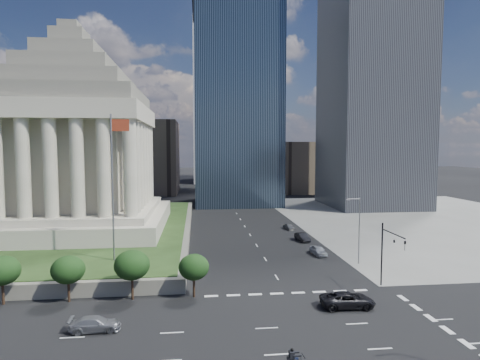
{
  "coord_description": "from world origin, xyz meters",
  "views": [
    {
      "loc": [
        -10.58,
        -31.78,
        17.14
      ],
      "look_at": [
        -5.2,
        17.78,
        13.33
      ],
      "focal_mm": 30.0,
      "sensor_mm": 36.0,
      "label": 1
    }
  ],
  "objects": [
    {
      "name": "plaza_terrace",
      "position": [
        -45.0,
        50.0,
        0.9
      ],
      "size": [
        66.0,
        70.0,
        1.8
      ],
      "primitive_type": "cube",
      "color": "#646155",
      "rests_on": "ground"
    },
    {
      "name": "motorcycle_trail",
      "position": [
        -3.49,
        -2.69,
        0.95
      ],
      "size": [
        2.61,
        0.88,
        1.91
      ],
      "primitive_type": null,
      "rotation": [
        0.0,
        0.0,
        0.07
      ],
      "color": "black",
      "rests_on": "ground"
    },
    {
      "name": "parked_sedan_far",
      "position": [
        9.0,
        51.56,
        0.63
      ],
      "size": [
        3.9,
        2.1,
        1.26
      ],
      "primitive_type": "imported",
      "rotation": [
        0.0,
        0.0,
        0.17
      ],
      "color": "#525559",
      "rests_on": "ground"
    },
    {
      "name": "flagpole",
      "position": [
        -21.83,
        24.0,
        13.11
      ],
      "size": [
        2.52,
        0.24,
        20.0
      ],
      "color": "slate",
      "rests_on": "plaza_lawn"
    },
    {
      "name": "ground",
      "position": [
        0.0,
        100.0,
        0.0
      ],
      "size": [
        500.0,
        500.0,
        0.0
      ],
      "primitive_type": "plane",
      "color": "black",
      "rests_on": "ground"
    },
    {
      "name": "plaza_lawn",
      "position": [
        -45.0,
        50.0,
        1.85
      ],
      "size": [
        64.0,
        68.0,
        0.1
      ],
      "primitive_type": "cube",
      "color": "#233716",
      "rests_on": "plaza_terrace"
    },
    {
      "name": "building_filler_nw",
      "position": [
        -30.0,
        130.0,
        14.0
      ],
      "size": [
        24.0,
        30.0,
        28.0
      ],
      "primitive_type": "cube",
      "color": "brown",
      "rests_on": "ground"
    },
    {
      "name": "skyscraper_tall",
      "position": [
        8.0,
        185.0,
        95.0
      ],
      "size": [
        40.0,
        40.0,
        190.0
      ],
      "primitive_type": "cube",
      "color": "gray",
      "rests_on": "ground"
    },
    {
      "name": "midrise_glass",
      "position": [
        2.0,
        95.0,
        30.0
      ],
      "size": [
        26.0,
        26.0,
        60.0
      ],
      "primitive_type": "cube",
      "color": "black",
      "rests_on": "ground"
    },
    {
      "name": "highrise_ne",
      "position": [
        42.0,
        85.0,
        50.0
      ],
      "size": [
        26.0,
        28.0,
        100.0
      ],
      "primitive_type": "cube",
      "color": "black",
      "rests_on": "ground"
    },
    {
      "name": "pickup_truck",
      "position": [
        5.63,
        9.11,
        0.82
      ],
      "size": [
        2.94,
        6.0,
        1.64
      ],
      "primitive_type": "imported",
      "rotation": [
        0.0,
        0.0,
        1.53
      ],
      "color": "black",
      "rests_on": "ground"
    },
    {
      "name": "traffic_signal_ne",
      "position": [
        12.5,
        13.7,
        5.25
      ],
      "size": [
        0.3,
        5.74,
        8.0
      ],
      "color": "black",
      "rests_on": "ground"
    },
    {
      "name": "parked_sedan_near",
      "position": [
        9.0,
        30.49,
        0.75
      ],
      "size": [
        4.55,
        2.15,
        1.5
      ],
      "primitive_type": "imported",
      "rotation": [
        0.0,
        0.0,
        0.09
      ],
      "color": "#9B9EA3",
      "rests_on": "ground"
    },
    {
      "name": "parked_sedan_mid",
      "position": [
        9.0,
        40.49,
        0.75
      ],
      "size": [
        4.69,
        2.13,
        1.49
      ],
      "primitive_type": "imported",
      "rotation": [
        0.0,
        0.0,
        0.13
      ],
      "color": "black",
      "rests_on": "ground"
    },
    {
      "name": "war_memorial",
      "position": [
        -34.0,
        48.0,
        21.4
      ],
      "size": [
        34.0,
        34.0,
        39.0
      ],
      "primitive_type": null,
      "color": "#9F9A85",
      "rests_on": "plaza_lawn"
    },
    {
      "name": "building_filler_ne",
      "position": [
        32.0,
        130.0,
        10.0
      ],
      "size": [
        20.0,
        30.0,
        20.0
      ],
      "primitive_type": "cube",
      "color": "brown",
      "rests_on": "ground"
    },
    {
      "name": "suv_grey",
      "position": [
        -20.23,
        6.16,
        0.69
      ],
      "size": [
        4.84,
        2.13,
        1.38
      ],
      "primitive_type": "imported",
      "rotation": [
        0.0,
        0.0,
        1.61
      ],
      "color": "slate",
      "rests_on": "ground"
    },
    {
      "name": "sidewalk_ne",
      "position": [
        46.0,
        60.0,
        0.01
      ],
      "size": [
        68.0,
        90.0,
        0.03
      ],
      "primitive_type": "cube",
      "color": "slate",
      "rests_on": "ground"
    },
    {
      "name": "street_lamp_north",
      "position": [
        13.33,
        25.0,
        5.66
      ],
      "size": [
        2.13,
        0.22,
        10.0
      ],
      "color": "slate",
      "rests_on": "ground"
    }
  ]
}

